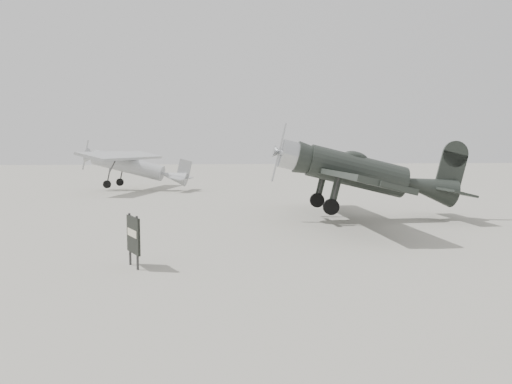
# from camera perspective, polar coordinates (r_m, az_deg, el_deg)

# --- Properties ---
(ground) EXTENTS (160.00, 160.00, 0.00)m
(ground) POSITION_cam_1_polar(r_m,az_deg,el_deg) (15.03, 1.49, -6.38)
(ground) COLOR gray
(ground) RESTS_ON ground
(lowwing_monoplane) EXTENTS (8.05, 11.19, 3.63)m
(lowwing_monoplane) POSITION_cam_1_polar(r_m,az_deg,el_deg) (21.02, 12.37, 2.03)
(lowwing_monoplane) COLOR black
(lowwing_monoplane) RESTS_ON ground
(highwing_monoplane) EXTENTS (7.88, 10.98, 3.11)m
(highwing_monoplane) POSITION_cam_1_polar(r_m,az_deg,el_deg) (36.36, -13.96, 3.25)
(highwing_monoplane) COLOR gray
(highwing_monoplane) RESTS_ON ground
(sign_board) EXTENTS (0.42, 0.87, 1.33)m
(sign_board) POSITION_cam_1_polar(r_m,az_deg,el_deg) (12.82, -13.84, -4.89)
(sign_board) COLOR #333333
(sign_board) RESTS_ON ground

